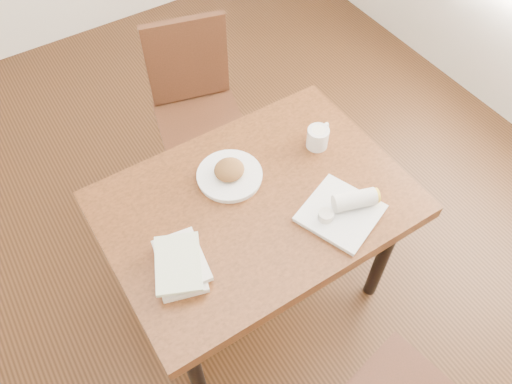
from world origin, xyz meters
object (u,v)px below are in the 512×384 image
table (256,213)px  book_stack (180,264)px  coffee_mug (318,137)px  plate_scone (230,174)px  plate_burrito (345,209)px  chair_far (196,102)px

table → book_stack: (-0.37, -0.11, 0.12)m
table → book_stack: 0.41m
table → coffee_mug: bearing=15.8°
table → plate_scone: size_ratio=4.46×
plate_burrito → book_stack: plate_burrito is taller
book_stack → plate_scone: bearing=36.3°
plate_scone → table: bearing=-79.0°
table → plate_burrito: (0.24, -0.23, 0.11)m
plate_scone → coffee_mug: coffee_mug is taller
plate_scone → book_stack: bearing=-143.7°
table → chair_far: size_ratio=1.20×
table → coffee_mug: (0.37, 0.10, 0.13)m
book_stack → coffee_mug: bearing=15.9°
chair_far → book_stack: 1.07m
coffee_mug → chair_far: bearing=107.2°
plate_scone → coffee_mug: 0.40m
table → plate_burrito: plate_burrito is taller
plate_scone → plate_burrito: 0.46m
table → chair_far: chair_far is taller
book_stack → chair_far: bearing=59.9°
coffee_mug → plate_burrito: size_ratio=0.38×
table → plate_scone: 0.19m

